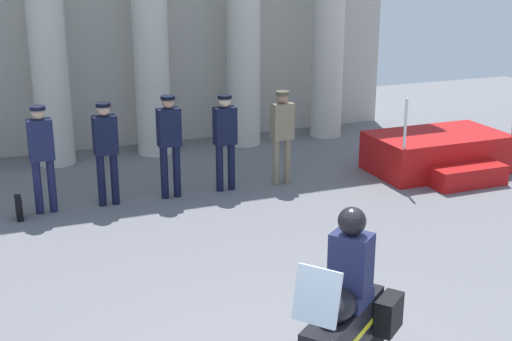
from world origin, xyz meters
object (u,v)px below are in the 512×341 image
reviewing_stand (439,154)px  officer_in_row_3 (225,135)px  officer_in_row_0 (42,151)px  briefcase_on_ground (19,208)px  motorcycle_with_rider (347,319)px  officer_in_row_1 (106,146)px  officer_in_row_2 (169,138)px  officer_in_row_4 (282,130)px

reviewing_stand → officer_in_row_3: size_ratio=1.48×
officer_in_row_0 → officer_in_row_3: officer_in_row_0 is taller
reviewing_stand → briefcase_on_ground: bearing=177.0°
officer_in_row_0 → officer_in_row_3: size_ratio=1.03×
officer_in_row_0 → motorcycle_with_rider: (2.13, -6.11, -0.25)m
reviewing_stand → officer_in_row_1: officer_in_row_1 is taller
officer_in_row_2 → briefcase_on_ground: size_ratio=4.94×
officer_in_row_0 → briefcase_on_ground: 0.97m
officer_in_row_4 → officer_in_row_0: bearing=-3.4°
officer_in_row_3 → officer_in_row_0: bearing=-3.0°
officer_in_row_1 → briefcase_on_ground: officer_in_row_1 is taller
officer_in_row_1 → officer_in_row_2: officer_in_row_2 is taller
officer_in_row_3 → officer_in_row_4: size_ratio=1.00×
reviewing_stand → officer_in_row_2: bearing=174.5°
officer_in_row_0 → officer_in_row_4: 4.14m
officer_in_row_0 → officer_in_row_1: officer_in_row_0 is taller
officer_in_row_2 → reviewing_stand: bearing=172.1°
briefcase_on_ground → motorcycle_with_rider: bearing=-66.8°
officer_in_row_1 → briefcase_on_ground: (-1.45, -0.12, -0.85)m
officer_in_row_3 → motorcycle_with_rider: size_ratio=0.90×
motorcycle_with_rider → officer_in_row_1: bearing=-117.5°
officer_in_row_1 → officer_in_row_2: (1.06, -0.02, 0.03)m
officer_in_row_4 → briefcase_on_ground: 4.65m
reviewing_stand → officer_in_row_2: 5.21m
officer_in_row_1 → motorcycle_with_rider: bearing=98.0°
motorcycle_with_rider → briefcase_on_ground: motorcycle_with_rider is taller
officer_in_row_2 → officer_in_row_3: size_ratio=1.04×
officer_in_row_3 → briefcase_on_ground: size_ratio=4.76×
officer_in_row_3 → officer_in_row_1: bearing=-2.9°
officer_in_row_1 → reviewing_stand: bearing=172.8°
officer_in_row_0 → officer_in_row_1: bearing=176.7°
reviewing_stand → officer_in_row_1: size_ratio=1.46×
reviewing_stand → officer_in_row_4: officer_in_row_4 is taller
officer_in_row_3 → motorcycle_with_rider: bearing=78.7°
officer_in_row_2 → briefcase_on_ground: bearing=-0.3°
officer_in_row_0 → officer_in_row_3: (3.07, -0.03, -0.03)m
briefcase_on_ground → reviewing_stand: bearing=-3.0°
motorcycle_with_rider → officer_in_row_4: bearing=-146.3°
officer_in_row_0 → motorcycle_with_rider: motorcycle_with_rider is taller
reviewing_stand → officer_in_row_1: bearing=175.3°
reviewing_stand → briefcase_on_ground: size_ratio=7.06×
officer_in_row_1 → briefcase_on_ground: bearing=2.1°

